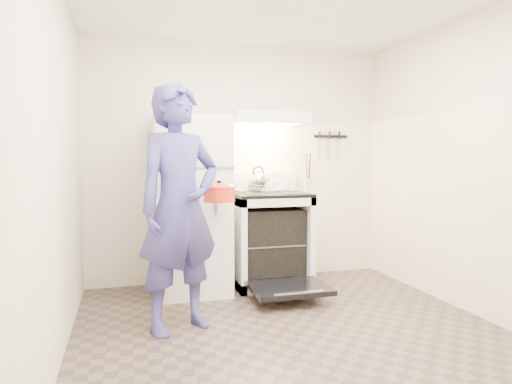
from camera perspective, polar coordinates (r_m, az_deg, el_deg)
floor at (r=3.43m, az=5.69°, el=-18.12°), size 3.60×3.60×0.00m
back_wall at (r=4.89m, az=-2.02°, el=3.60°), size 3.20×0.02×2.50m
refrigerator at (r=4.46m, az=-8.17°, el=-1.65°), size 0.70×0.70×1.70m
stove_body at (r=4.72m, az=1.69°, el=-6.07°), size 0.76×0.65×0.92m
cooktop at (r=4.66m, az=1.70°, el=-0.31°), size 0.76×0.65×0.03m
backsplash at (r=4.92m, az=0.70°, el=1.28°), size 0.76×0.07×0.20m
oven_door at (r=4.25m, az=4.17°, el=-11.90°), size 0.70×0.54×0.04m
oven_rack at (r=4.72m, az=1.69°, el=-6.31°), size 0.60×0.52×0.01m
range_hood at (r=4.73m, az=1.44°, el=9.16°), size 0.76×0.50×0.12m
knife_strip at (r=5.24m, az=9.31°, el=6.88°), size 0.40×0.02×0.03m
pizza_stone at (r=4.68m, az=2.27°, el=-6.24°), size 0.30×0.30×0.02m
tea_kettle at (r=4.77m, az=0.28°, el=1.61°), size 0.22×0.18×0.27m
utensil_jar at (r=4.51m, az=6.58°, el=0.92°), size 0.10×0.10×0.13m
person at (r=3.48m, az=-9.54°, el=-1.97°), size 0.80×0.69×1.86m
dutch_oven at (r=3.86m, az=-4.61°, el=-0.33°), size 0.34×0.27×0.22m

